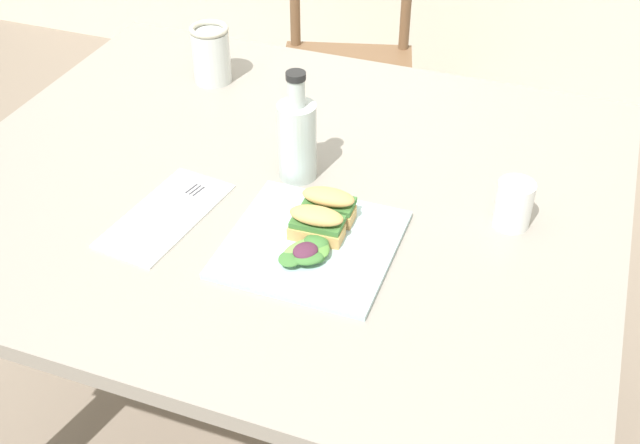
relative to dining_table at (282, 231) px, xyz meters
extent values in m
cube|color=gray|center=(0.00, 0.00, 0.10)|extent=(1.20, 1.01, 0.03)
cube|color=#2D2D33|center=(-0.53, 0.43, -0.27)|extent=(0.07, 0.07, 0.71)
cube|color=#2D2D33|center=(0.53, 0.43, -0.27)|extent=(0.07, 0.07, 0.71)
cylinder|color=brown|center=(-0.32, 0.76, -0.41)|extent=(0.03, 0.03, 0.43)
cylinder|color=brown|center=(0.01, 0.85, -0.41)|extent=(0.03, 0.03, 0.43)
cylinder|color=brown|center=(-0.41, 1.09, -0.41)|extent=(0.03, 0.03, 0.43)
cylinder|color=brown|center=(-0.08, 1.18, -0.41)|extent=(0.03, 0.03, 0.43)
cube|color=brown|center=(-0.20, 0.97, -0.18)|extent=(0.49, 0.49, 0.02)
cube|color=silver|center=(0.12, -0.15, 0.12)|extent=(0.26, 0.26, 0.01)
cube|color=tan|center=(0.12, -0.14, 0.14)|extent=(0.09, 0.05, 0.02)
cube|color=#3D7033|center=(0.12, -0.14, 0.15)|extent=(0.08, 0.05, 0.01)
ellipsoid|color=tan|center=(0.12, -0.14, 0.17)|extent=(0.09, 0.05, 0.02)
cube|color=tan|center=(0.12, -0.09, 0.14)|extent=(0.09, 0.05, 0.02)
cube|color=#3D7033|center=(0.12, -0.08, 0.15)|extent=(0.08, 0.05, 0.01)
ellipsoid|color=tan|center=(0.12, -0.09, 0.17)|extent=(0.09, 0.05, 0.02)
ellipsoid|color=#3D7033|center=(0.13, -0.20, 0.14)|extent=(0.05, 0.04, 0.02)
ellipsoid|color=#3D7033|center=(0.13, -0.17, 0.14)|extent=(0.05, 0.04, 0.02)
ellipsoid|color=#518438|center=(0.13, -0.20, 0.14)|extent=(0.05, 0.04, 0.01)
ellipsoid|color=#4C2338|center=(0.13, -0.20, 0.15)|extent=(0.05, 0.05, 0.01)
ellipsoid|color=#6B9E47|center=(0.11, -0.19, 0.14)|extent=(0.06, 0.07, 0.01)
ellipsoid|color=#518438|center=(0.13, -0.18, 0.14)|extent=(0.06, 0.06, 0.01)
ellipsoid|color=#3D7033|center=(0.14, -0.21, 0.14)|extent=(0.06, 0.05, 0.01)
ellipsoid|color=#518438|center=(0.14, -0.17, 0.14)|extent=(0.05, 0.06, 0.01)
ellipsoid|color=#3D7033|center=(0.11, -0.22, 0.14)|extent=(0.04, 0.05, 0.01)
cube|color=white|center=(-0.14, -0.16, 0.12)|extent=(0.15, 0.26, 0.00)
cube|color=silver|center=(-0.14, -0.19, 0.12)|extent=(0.04, 0.14, 0.00)
cube|color=silver|center=(-0.12, -0.10, 0.12)|extent=(0.04, 0.05, 0.00)
cube|color=#38383D|center=(-0.11, -0.09, 0.13)|extent=(0.01, 0.03, 0.00)
cube|color=#38383D|center=(-0.12, -0.09, 0.13)|extent=(0.01, 0.03, 0.00)
cube|color=#38383D|center=(-0.13, -0.09, 0.13)|extent=(0.01, 0.03, 0.00)
cylinder|color=black|center=(0.03, 0.02, 0.17)|extent=(0.06, 0.06, 0.10)
cylinder|color=#B2BCB7|center=(0.03, 0.02, 0.19)|extent=(0.07, 0.07, 0.14)
cylinder|color=#B2BCB7|center=(0.03, 0.02, 0.29)|extent=(0.03, 0.03, 0.05)
cylinder|color=black|center=(0.03, 0.02, 0.32)|extent=(0.03, 0.03, 0.01)
cylinder|color=#C67528|center=(-0.28, 0.30, 0.16)|extent=(0.07, 0.07, 0.09)
cylinder|color=silver|center=(-0.28, 0.30, 0.17)|extent=(0.08, 0.08, 0.11)
torus|color=#B7B29E|center=(-0.28, 0.30, 0.24)|extent=(0.08, 0.08, 0.01)
cylinder|color=white|center=(0.41, 0.01, 0.16)|extent=(0.06, 0.06, 0.08)
camera|label=1|loc=(0.46, -1.05, 0.92)|focal=43.74mm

